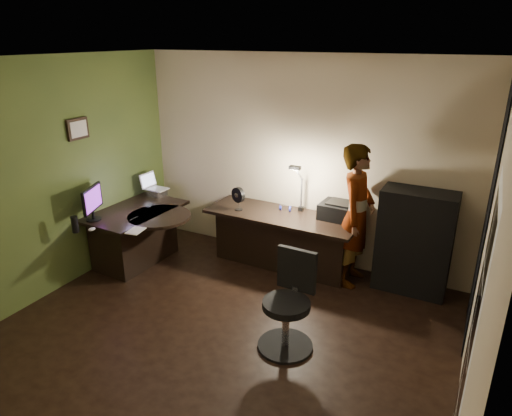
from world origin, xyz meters
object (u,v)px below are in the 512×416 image
at_px(desk_right, 281,241).
at_px(cabinet, 414,242).
at_px(monitor, 92,208).
at_px(office_chair, 286,304).
at_px(person, 356,216).
at_px(desk_left, 137,236).

bearing_deg(desk_right, cabinet, 7.84).
bearing_deg(monitor, office_chair, -27.82).
distance_m(cabinet, monitor, 3.90).
height_order(monitor, person, person).
height_order(desk_left, monitor, monitor).
height_order(cabinet, office_chair, cabinet).
height_order(desk_left, person, person).
bearing_deg(desk_right, office_chair, -62.93).
distance_m(desk_right, monitor, 2.41).
bearing_deg(desk_right, person, 4.82).
height_order(desk_right, cabinet, cabinet).
distance_m(desk_right, office_chair, 1.69).
distance_m(desk_left, person, 2.87).
bearing_deg(desk_right, desk_left, -155.83).
bearing_deg(desk_left, person, 19.15).
bearing_deg(cabinet, office_chair, -116.74).
distance_m(monitor, office_chair, 2.78).
bearing_deg(office_chair, monitor, 176.25).
relative_size(cabinet, office_chair, 1.28).
relative_size(monitor, office_chair, 0.48).
height_order(desk_right, monitor, monitor).
xyz_separation_m(desk_right, cabinet, (1.62, 0.18, 0.25)).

